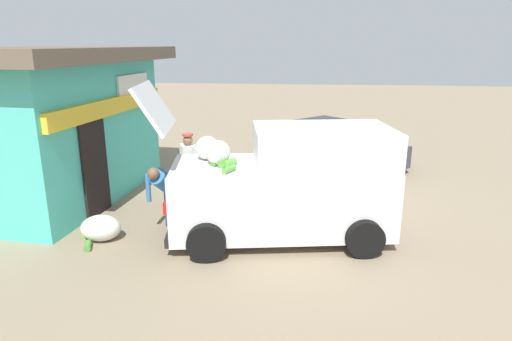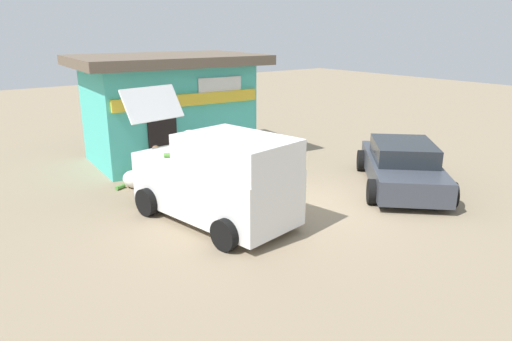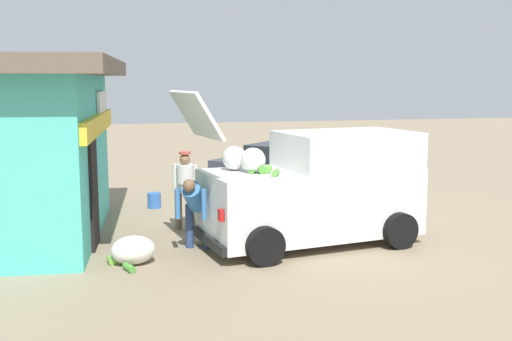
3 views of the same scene
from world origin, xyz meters
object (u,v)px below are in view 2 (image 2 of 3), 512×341
object	(u,v)px
unloaded_banana_pile	(134,179)
paint_bucket	(273,160)
delivery_van	(218,178)
storefront_bar	(169,106)
parked_sedan	(402,166)
customer_bending	(169,164)
vendor_standing	(220,152)

from	to	relation	value
unloaded_banana_pile	paint_bucket	bearing A→B (deg)	-8.56
paint_bucket	delivery_van	bearing A→B (deg)	-144.69
storefront_bar	paint_bucket	bearing A→B (deg)	-51.76
storefront_bar	parked_sedan	bearing A→B (deg)	-60.89
delivery_van	customer_bending	distance (m)	2.32
delivery_van	customer_bending	size ratio (longest dim) A/B	3.42
vendor_standing	parked_sedan	bearing A→B (deg)	-41.20
parked_sedan	paint_bucket	size ratio (longest dim) A/B	11.92
vendor_standing	delivery_van	bearing A→B (deg)	-124.10
storefront_bar	customer_bending	size ratio (longest dim) A/B	4.54
vendor_standing	paint_bucket	xyz separation A→B (m)	(2.36, 0.48, -0.74)
customer_bending	vendor_standing	bearing A→B (deg)	-0.70
storefront_bar	parked_sedan	size ratio (longest dim) A/B	1.43
storefront_bar	delivery_van	xyz separation A→B (m)	(-1.70, -5.58, -0.77)
parked_sedan	paint_bucket	bearing A→B (deg)	111.22
paint_bucket	storefront_bar	bearing A→B (deg)	128.24
parked_sedan	unloaded_banana_pile	xyz separation A→B (m)	(-5.99, 4.53, -0.38)
parked_sedan	paint_bucket	distance (m)	4.15
storefront_bar	paint_bucket	size ratio (longest dim) A/B	16.99
parked_sedan	storefront_bar	bearing A→B (deg)	119.11
vendor_standing	unloaded_banana_pile	world-z (taller)	vendor_standing
storefront_bar	paint_bucket	distance (m)	3.92
parked_sedan	paint_bucket	xyz separation A→B (m)	(-1.49, 3.85, -0.43)
parked_sedan	vendor_standing	bearing A→B (deg)	138.80
parked_sedan	vendor_standing	distance (m)	5.13
delivery_van	parked_sedan	distance (m)	5.53
storefront_bar	customer_bending	distance (m)	3.82
vendor_standing	paint_bucket	size ratio (longest dim) A/B	4.45
customer_bending	parked_sedan	bearing A→B (deg)	-31.96
unloaded_banana_pile	parked_sedan	bearing A→B (deg)	-37.08
unloaded_banana_pile	vendor_standing	bearing A→B (deg)	-28.37
vendor_standing	customer_bending	xyz separation A→B (m)	(-1.58, 0.02, -0.09)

